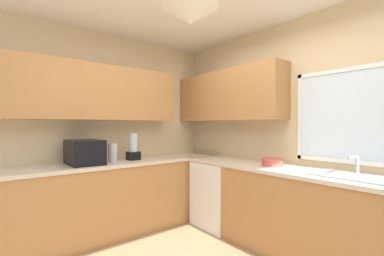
% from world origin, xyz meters
% --- Properties ---
extents(room_shell, '(4.02, 3.40, 2.71)m').
position_xyz_m(room_shell, '(-0.80, 0.54, 1.85)').
color(room_shell, beige).
rests_on(room_shell, ground_plane).
extents(counter_run_left, '(0.65, 3.01, 0.92)m').
position_xyz_m(counter_run_left, '(-1.64, 0.00, 0.46)').
color(counter_run_left, '#AD7542').
rests_on(counter_run_left, ground_plane).
extents(counter_run_back, '(3.11, 0.65, 0.92)m').
position_xyz_m(counter_run_back, '(0.21, 1.33, 0.46)').
color(counter_run_back, '#AD7542').
rests_on(counter_run_back, ground_plane).
extents(dishwasher, '(0.60, 0.60, 0.87)m').
position_xyz_m(dishwasher, '(-0.98, 1.30, 0.44)').
color(dishwasher, white).
rests_on(dishwasher, ground_plane).
extents(microwave, '(0.48, 0.36, 0.29)m').
position_xyz_m(microwave, '(-1.64, -0.31, 1.06)').
color(microwave, black).
rests_on(microwave, counter_run_left).
extents(kettle, '(0.11, 0.11, 0.24)m').
position_xyz_m(kettle, '(-1.62, 0.03, 1.04)').
color(kettle, '#B7B7BC').
rests_on(kettle, counter_run_left).
extents(sink_assembly, '(0.63, 0.40, 0.19)m').
position_xyz_m(sink_assembly, '(0.65, 1.34, 0.93)').
color(sink_assembly, '#9EA0A5').
rests_on(sink_assembly, counter_run_back).
extents(bowl, '(0.23, 0.23, 0.09)m').
position_xyz_m(bowl, '(-0.17, 1.33, 0.96)').
color(bowl, '#B74C42').
rests_on(bowl, counter_run_back).
extents(blender_appliance, '(0.15, 0.15, 0.36)m').
position_xyz_m(blender_appliance, '(-1.64, 0.32, 1.08)').
color(blender_appliance, black).
rests_on(blender_appliance, counter_run_left).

